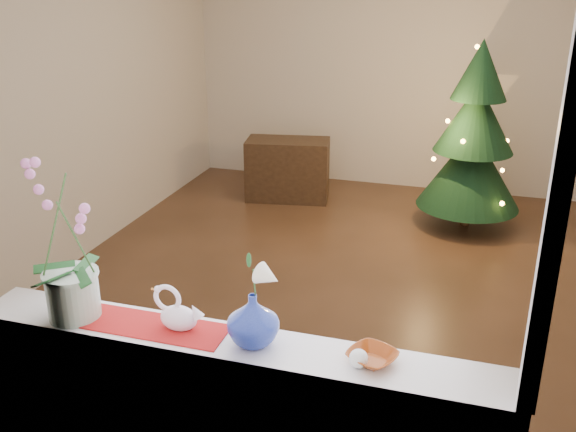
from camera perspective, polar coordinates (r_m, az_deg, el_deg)
name	(u,v)px	position (r m, az deg, el deg)	size (l,w,h in m)	color
ground	(349,283)	(4.99, 5.46, -5.96)	(5.00, 5.00, 0.00)	#362416
wall_back	(403,62)	(6.97, 10.22, 13.34)	(4.50, 0.10, 2.70)	beige
wall_front	(213,253)	(2.24, -6.68, -3.28)	(4.50, 0.10, 2.70)	beige
wall_left	(76,92)	(5.42, -18.35, 10.40)	(0.10, 5.00, 2.70)	beige
windowsill	(231,345)	(2.56, -5.08, -11.31)	(2.20, 0.26, 0.04)	white
window_frame	(212,153)	(2.15, -6.76, 5.56)	(2.22, 0.06, 1.60)	white
runner	(144,325)	(2.70, -12.71, -9.40)	(0.70, 0.20, 0.01)	maroon
orchid_pot	(66,242)	(2.69, -19.15, -2.24)	(0.23, 0.23, 0.67)	silver
swan	(178,309)	(2.60, -9.75, -8.16)	(0.21, 0.10, 0.18)	white
blue_vase	(253,316)	(2.46, -3.14, -8.86)	(0.23, 0.23, 0.24)	navy
lily	(252,266)	(2.36, -3.24, -4.42)	(0.13, 0.08, 0.18)	white
paperweight	(359,358)	(2.39, 6.30, -12.47)	(0.07, 0.07, 0.07)	white
amber_dish	(372,358)	(2.43, 7.50, -12.40)	(0.15, 0.15, 0.04)	#8B370F
xmas_tree	(474,136)	(6.03, 16.19, 6.81)	(0.93, 0.93, 1.71)	#0E331A
side_table	(288,170)	(6.66, -0.03, 4.15)	(0.84, 0.42, 0.63)	black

